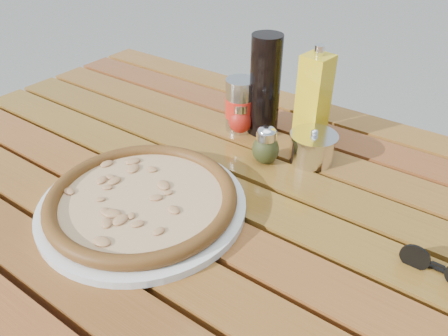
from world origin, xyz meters
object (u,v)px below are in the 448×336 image
Objects in this scene: oregano_shaker at (266,146)px; soda_can at (240,105)px; pepper_shaker at (240,117)px; olive_oil_cruet at (313,99)px; pizza at (142,198)px; sunglasses at (438,267)px; dark_bottle at (265,86)px; parmesan_tin at (313,147)px; table at (218,217)px; plate at (143,205)px.

soda_can is at bearing 144.19° from oregano_shaker.
soda_can is (-0.01, 0.01, 0.02)m from pepper_shaker.
pizza is at bearing -107.96° from olive_oil_cruet.
sunglasses is (0.47, -0.19, -0.02)m from pepper_shaker.
dark_bottle is at bearing -163.59° from olive_oil_cruet.
parmesan_tin is 0.34m from sunglasses.
oregano_shaker is 0.39× the size of olive_oil_cruet.
pizza is 0.27m from oregano_shaker.
olive_oil_cruet is 1.99× the size of parmesan_tin.
table is 0.18m from pizza.
olive_oil_cruet reaches higher than sunglasses.
pizza is at bearing -87.59° from pepper_shaker.
oregano_shaker is 0.68× the size of soda_can.
sunglasses is at bearing -27.13° from dark_bottle.
pepper_shaker reaches higher than pizza.
plate reaches higher than table.
pizza is 0.36m from parmesan_tin.
table is at bearing -79.57° from dark_bottle.
table is at bearing 62.45° from pizza.
pepper_shaker reaches higher than table.
sunglasses reaches higher than pizza.
table is 13.28× the size of parmesan_tin.
soda_can reaches higher than oregano_shaker.
pepper_shaker is at bearing 146.27° from oregano_shaker.
table is at bearing -177.81° from sunglasses.
parmesan_tin is at bearing 61.70° from plate.
dark_bottle is (-0.07, 0.11, 0.07)m from oregano_shaker.
olive_oil_cruet is (0.10, 0.03, -0.01)m from dark_bottle.
pizza is 3.81× the size of parmesan_tin.
oregano_shaker is at bearing 69.14° from pizza.
table is at bearing -66.56° from soda_can.
plate is at bearing -118.30° from parmesan_tin.
pizza is 1.91× the size of olive_oil_cruet.
pepper_shaker is at bearing 112.50° from table.
dark_bottle is 1.05× the size of olive_oil_cruet.
dark_bottle is at bearing 40.93° from pepper_shaker.
pepper_shaker is 0.03m from soda_can.
soda_can reaches higher than pepper_shaker.
plate is at bearing -94.02° from dark_bottle.
parmesan_tin is (0.10, 0.18, 0.11)m from table.
plate is 0.48m from sunglasses.
soda_can is (-0.09, 0.21, 0.13)m from table.
plate is at bearing -87.59° from pepper_shaker.
parmesan_tin reaches higher than pizza.
table is at bearing 62.45° from plate.
table is at bearing -103.11° from oregano_shaker.
olive_oil_cruet is (0.06, 0.26, 0.17)m from table.
olive_oil_cruet reaches higher than pepper_shaker.
dark_bottle is (0.03, 0.36, 0.09)m from pizza.
olive_oil_cruet reaches higher than oregano_shaker.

